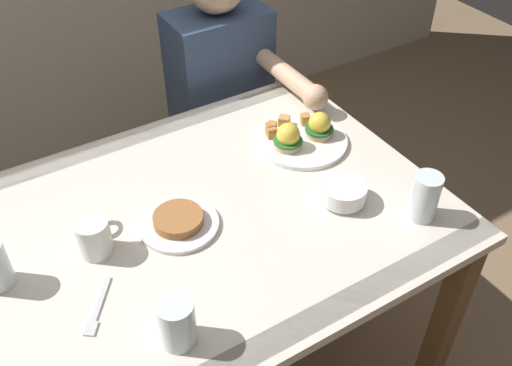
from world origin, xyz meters
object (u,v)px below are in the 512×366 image
(dining_table, at_px, (206,245))
(diner_person, at_px, (225,95))
(fruit_bowl, at_px, (344,192))
(water_glass_near, at_px, (424,199))
(fork, at_px, (98,309))
(eggs_benedict_plate, at_px, (301,136))
(coffee_mug, at_px, (95,236))
(water_glass_far, at_px, (178,325))
(side_plate, at_px, (179,223))

(dining_table, xyz_separation_m, diner_person, (0.39, 0.60, 0.02))
(fruit_bowl, height_order, water_glass_near, water_glass_near)
(fork, xyz_separation_m, diner_person, (0.72, 0.74, -0.09))
(eggs_benedict_plate, relative_size, fork, 1.98)
(dining_table, xyz_separation_m, water_glass_near, (0.47, -0.28, 0.16))
(coffee_mug, bearing_deg, fork, -110.40)
(fruit_bowl, distance_m, diner_person, 0.75)
(coffee_mug, bearing_deg, eggs_benedict_plate, 8.83)
(dining_table, height_order, fruit_bowl, fruit_bowl)
(dining_table, height_order, eggs_benedict_plate, eggs_benedict_plate)
(fruit_bowl, bearing_deg, water_glass_far, -163.72)
(eggs_benedict_plate, xyz_separation_m, fruit_bowl, (-0.05, -0.26, 0.00))
(water_glass_far, bearing_deg, dining_table, 54.76)
(fruit_bowl, xyz_separation_m, diner_person, (0.06, 0.74, -0.12))
(dining_table, height_order, water_glass_near, water_glass_near)
(coffee_mug, relative_size, fork, 0.82)
(water_glass_near, height_order, diner_person, diner_person)
(fruit_bowl, xyz_separation_m, coffee_mug, (-0.60, 0.16, 0.02))
(diner_person, bearing_deg, fork, -134.27)
(water_glass_near, relative_size, diner_person, 0.11)
(water_glass_far, relative_size, diner_person, 0.10)
(water_glass_far, bearing_deg, eggs_benedict_plate, 35.35)
(diner_person, bearing_deg, water_glass_far, -123.90)
(dining_table, xyz_separation_m, side_plate, (-0.07, -0.00, 0.12))
(eggs_benedict_plate, xyz_separation_m, fork, (-0.71, -0.26, -0.02))
(dining_table, distance_m, side_plate, 0.14)
(dining_table, relative_size, diner_person, 1.05)
(fork, distance_m, water_glass_near, 0.81)
(fruit_bowl, distance_m, water_glass_far, 0.57)
(eggs_benedict_plate, xyz_separation_m, water_glass_near, (0.08, -0.41, 0.03))
(fork, height_order, water_glass_near, water_glass_near)
(coffee_mug, bearing_deg, dining_table, -5.10)
(side_plate, bearing_deg, diner_person, 52.64)
(water_glass_near, bearing_deg, diner_person, 94.75)
(coffee_mug, bearing_deg, fruit_bowl, -15.03)
(water_glass_near, height_order, water_glass_far, water_glass_near)
(fruit_bowl, height_order, diner_person, diner_person)
(fruit_bowl, bearing_deg, dining_table, 157.62)
(fork, bearing_deg, water_glass_far, -53.09)
(eggs_benedict_plate, relative_size, side_plate, 1.35)
(fork, bearing_deg, side_plate, 27.45)
(eggs_benedict_plate, xyz_separation_m, coffee_mug, (-0.65, -0.10, 0.03))
(dining_table, bearing_deg, fruit_bowl, -22.38)
(fork, height_order, water_glass_far, water_glass_far)
(eggs_benedict_plate, bearing_deg, diner_person, 89.03)
(water_glass_near, xyz_separation_m, side_plate, (-0.54, 0.28, -0.04))
(diner_person, bearing_deg, water_glass_near, -85.25)
(coffee_mug, distance_m, fork, 0.18)
(side_plate, bearing_deg, dining_table, 3.84)
(fork, bearing_deg, water_glass_near, -10.34)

